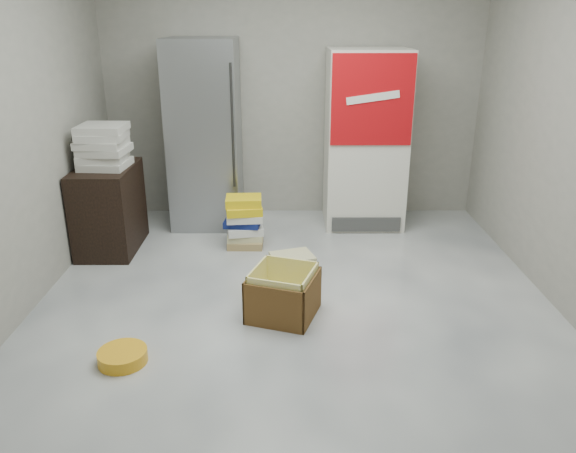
% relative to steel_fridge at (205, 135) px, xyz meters
% --- Properties ---
extents(ground, '(5.00, 5.00, 0.00)m').
position_rel_steel_fridge_xyz_m(ground, '(0.90, -2.13, -0.95)').
color(ground, silver).
rests_on(ground, ground).
extents(room_shell, '(4.04, 5.04, 2.82)m').
position_rel_steel_fridge_xyz_m(room_shell, '(0.90, -2.13, 0.85)').
color(room_shell, gray).
rests_on(room_shell, ground).
extents(steel_fridge, '(0.70, 0.72, 1.90)m').
position_rel_steel_fridge_xyz_m(steel_fridge, '(0.00, 0.00, 0.00)').
color(steel_fridge, '#9C9EA3').
rests_on(steel_fridge, ground).
extents(coke_cooler, '(0.80, 0.73, 1.80)m').
position_rel_steel_fridge_xyz_m(coke_cooler, '(1.65, -0.01, -0.05)').
color(coke_cooler, silver).
rests_on(coke_cooler, ground).
extents(wood_shelf, '(0.50, 0.80, 0.80)m').
position_rel_steel_fridge_xyz_m(wood_shelf, '(-0.83, -0.73, -0.55)').
color(wood_shelf, black).
rests_on(wood_shelf, ground).
extents(supply_box_stack, '(0.45, 0.44, 0.39)m').
position_rel_steel_fridge_xyz_m(supply_box_stack, '(-0.82, -0.73, 0.04)').
color(supply_box_stack, beige).
rests_on(supply_box_stack, wood_shelf).
extents(phonebook_stack_main, '(0.39, 0.33, 0.49)m').
position_rel_steel_fridge_xyz_m(phonebook_stack_main, '(0.43, -0.68, -0.70)').
color(phonebook_stack_main, '#997E4E').
rests_on(phonebook_stack_main, ground).
extents(phonebook_stack_side, '(0.42, 0.38, 0.16)m').
position_rel_steel_fridge_xyz_m(phonebook_stack_side, '(0.88, -1.28, -0.87)').
color(phonebook_stack_side, '#C9C38E').
rests_on(phonebook_stack_side, ground).
extents(cardboard_box, '(0.58, 0.58, 0.37)m').
position_rel_steel_fridge_xyz_m(cardboard_box, '(0.81, -2.03, -0.80)').
color(cardboard_box, yellow).
rests_on(cardboard_box, ground).
extents(bucket_lid, '(0.35, 0.35, 0.08)m').
position_rel_steel_fridge_xyz_m(bucket_lid, '(-0.22, -2.63, -0.91)').
color(bucket_lid, gold).
rests_on(bucket_lid, ground).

